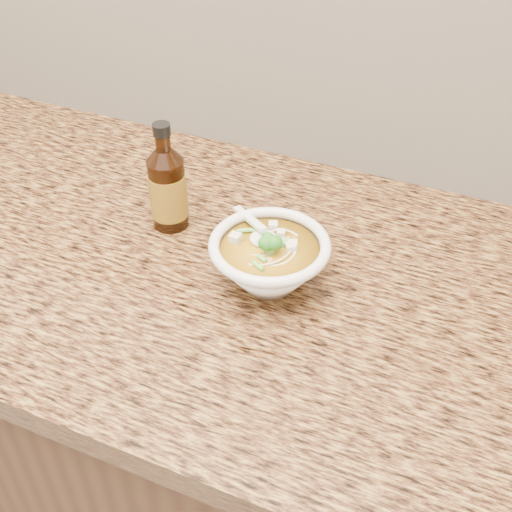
% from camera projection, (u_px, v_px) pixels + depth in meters
% --- Properties ---
extents(cabinet, '(4.00, 0.65, 0.86)m').
position_uv_depth(cabinet, '(194.00, 427.00, 1.27)').
color(cabinet, '#341C0F').
rests_on(cabinet, ground).
extents(counter_slab, '(4.00, 0.68, 0.04)m').
position_uv_depth(counter_slab, '(176.00, 253.00, 0.99)').
color(counter_slab, olive).
rests_on(counter_slab, cabinet).
extents(soup_bowl, '(0.17, 0.17, 0.09)m').
position_uv_depth(soup_bowl, '(269.00, 262.00, 0.88)').
color(soup_bowl, white).
rests_on(soup_bowl, counter_slab).
extents(hot_sauce_bottle, '(0.08, 0.08, 0.17)m').
position_uv_depth(hot_sauce_bottle, '(168.00, 189.00, 0.97)').
color(hot_sauce_bottle, black).
rests_on(hot_sauce_bottle, counter_slab).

